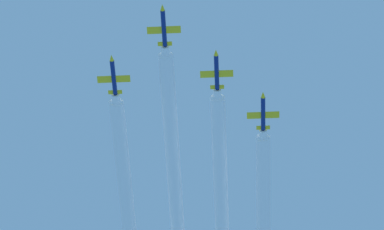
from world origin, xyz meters
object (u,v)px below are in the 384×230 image
at_px(jet_lead, 164,27).
at_px(jet_right_wingman, 113,76).
at_px(jet_outer_left, 263,112).
at_px(jet_left_wingman, 217,71).

xyz_separation_m(jet_lead, jet_right_wingman, (12.26, -11.75, -1.32)).
bearing_deg(jet_lead, jet_outer_left, -134.52).
height_order(jet_left_wingman, jet_right_wingman, jet_left_wingman).
bearing_deg(jet_right_wingman, jet_lead, 136.22).
height_order(jet_right_wingman, jet_outer_left, jet_right_wingman).
bearing_deg(jet_outer_left, jet_right_wingman, 17.28).
xyz_separation_m(jet_left_wingman, jet_outer_left, (-10.54, -10.78, -1.81)).
relative_size(jet_right_wingman, jet_outer_left, 1.00).
xyz_separation_m(jet_left_wingman, jet_right_wingman, (23.77, -0.10, -0.43)).
bearing_deg(jet_left_wingman, jet_outer_left, -134.37).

